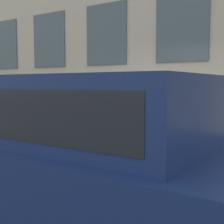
% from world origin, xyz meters
% --- Properties ---
extents(ground_plane, '(80.00, 80.00, 0.00)m').
position_xyz_m(ground_plane, '(0.00, 0.00, 0.00)').
color(ground_plane, '#38383A').
extents(sidewalk, '(2.72, 60.00, 0.14)m').
position_xyz_m(sidewalk, '(1.36, 0.00, 0.07)').
color(sidewalk, gray).
rests_on(sidewalk, ground_plane).
extents(fire_hydrant, '(0.31, 0.43, 0.78)m').
position_xyz_m(fire_hydrant, '(0.42, 0.04, 0.53)').
color(fire_hydrant, red).
rests_on(fire_hydrant, sidewalk).
extents(person, '(0.32, 0.21, 1.31)m').
position_xyz_m(person, '(0.65, 0.57, 0.92)').
color(person, '#232328').
rests_on(person, sidewalk).
extents(parked_truck_navy_near, '(1.90, 5.13, 1.65)m').
position_xyz_m(parked_truck_navy_near, '(-1.26, -0.13, 0.97)').
color(parked_truck_navy_near, black).
rests_on(parked_truck_navy_near, ground_plane).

